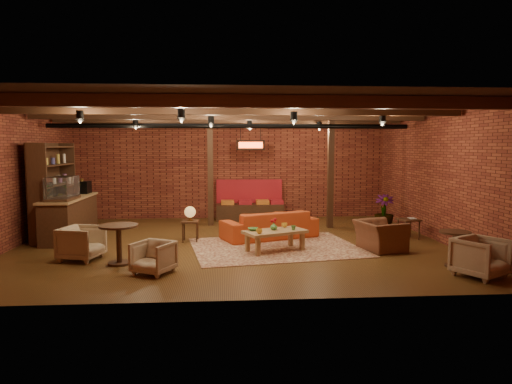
{
  "coord_description": "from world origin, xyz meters",
  "views": [
    {
      "loc": [
        -0.22,
        -10.68,
        2.33
      ],
      "look_at": [
        0.56,
        0.2,
        1.22
      ],
      "focal_mm": 32.0,
      "sensor_mm": 36.0,
      "label": 1
    }
  ],
  "objects": [
    {
      "name": "wall_back",
      "position": [
        0.0,
        4.0,
        1.6
      ],
      "size": [
        10.0,
        0.02,
        3.2
      ],
      "primitive_type": "cube",
      "color": "maroon",
      "rests_on": "ground"
    },
    {
      "name": "post_left",
      "position": [
        -0.6,
        2.6,
        1.6
      ],
      "size": [
        0.16,
        0.16,
        3.2
      ],
      "primitive_type": "cube",
      "color": "#301D10",
      "rests_on": "ground"
    },
    {
      "name": "banquette",
      "position": [
        0.6,
        3.55,
        0.5
      ],
      "size": [
        2.1,
        0.7,
        1.0
      ],
      "primitive_type": null,
      "color": "#A81C26",
      "rests_on": "ground"
    },
    {
      "name": "ceiling_spotlights",
      "position": [
        0.0,
        0.0,
        2.86
      ],
      "size": [
        6.4,
        4.4,
        0.28
      ],
      "primitive_type": null,
      "color": "black",
      "rests_on": "ceiling"
    },
    {
      "name": "wall_right",
      "position": [
        5.0,
        0.0,
        1.6
      ],
      "size": [
        0.02,
        8.0,
        3.2
      ],
      "primitive_type": "cube",
      "color": "maroon",
      "rests_on": "ground"
    },
    {
      "name": "side_table_book",
      "position": [
        4.4,
        0.29,
        0.47
      ],
      "size": [
        0.55,
        0.55,
        0.53
      ],
      "rotation": [
        0.0,
        0.0,
        0.22
      ],
      "color": "#301D10",
      "rests_on": "floor"
    },
    {
      "name": "post_right",
      "position": [
        2.8,
        2.0,
        1.6
      ],
      "size": [
        0.16,
        0.16,
        3.2
      ],
      "primitive_type": "cube",
      "color": "#301D10",
      "rests_on": "ground"
    },
    {
      "name": "armchair_a",
      "position": [
        -3.13,
        -1.28,
        0.38
      ],
      "size": [
        0.86,
        0.9,
        0.76
      ],
      "primitive_type": "imported",
      "rotation": [
        0.0,
        0.0,
        1.31
      ],
      "color": "beige",
      "rests_on": "floor"
    },
    {
      "name": "wall_left",
      "position": [
        -5.0,
        0.0,
        1.6
      ],
      "size": [
        0.02,
        8.0,
        3.2
      ],
      "primitive_type": "cube",
      "color": "maroon",
      "rests_on": "ground"
    },
    {
      "name": "floor",
      "position": [
        0.0,
        0.0,
        0.0
      ],
      "size": [
        10.0,
        10.0,
        0.0
      ],
      "primitive_type": "plane",
      "color": "#37210D",
      "rests_on": "ground"
    },
    {
      "name": "plant_counter",
      "position": [
        -4.0,
        1.2,
        1.22
      ],
      "size": [
        0.35,
        0.39,
        0.3
      ],
      "primitive_type": "imported",
      "color": "#337F33",
      "rests_on": "service_counter"
    },
    {
      "name": "side_table_lamp",
      "position": [
        -1.04,
        0.38,
        0.66
      ],
      "size": [
        0.42,
        0.42,
        0.86
      ],
      "rotation": [
        0.0,
        0.0,
        -0.03
      ],
      "color": "#301D10",
      "rests_on": "floor"
    },
    {
      "name": "service_sign",
      "position": [
        0.6,
        3.1,
        2.35
      ],
      "size": [
        0.86,
        0.06,
        0.3
      ],
      "primitive_type": "cube",
      "color": "#FF4D19",
      "rests_on": "ceiling"
    },
    {
      "name": "armchair_right",
      "position": [
        3.26,
        -0.86,
        0.44
      ],
      "size": [
        0.89,
        1.14,
        0.88
      ],
      "primitive_type": "imported",
      "rotation": [
        0.0,
        0.0,
        1.83
      ],
      "color": "brown",
      "rests_on": "floor"
    },
    {
      "name": "ceiling",
      "position": [
        0.0,
        0.0,
        3.2
      ],
      "size": [
        10.0,
        8.0,
        0.02
      ],
      "primitive_type": "cube",
      "color": "black",
      "rests_on": "wall_back"
    },
    {
      "name": "service_counter",
      "position": [
        -4.1,
        1.0,
        0.8
      ],
      "size": [
        0.8,
        2.5,
        1.6
      ],
      "primitive_type": null,
      "color": "#301D10",
      "rests_on": "ground"
    },
    {
      "name": "round_table_left",
      "position": [
        -2.28,
        -1.7,
        0.53
      ],
      "size": [
        0.75,
        0.75,
        0.79
      ],
      "color": "#301D10",
      "rests_on": "floor"
    },
    {
      "name": "armchair_far",
      "position": [
        4.32,
        -3.05,
        0.39
      ],
      "size": [
        1.01,
        0.99,
        0.78
      ],
      "primitive_type": "imported",
      "rotation": [
        0.0,
        0.0,
        0.52
      ],
      "color": "beige",
      "rests_on": "floor"
    },
    {
      "name": "armchair_b",
      "position": [
        -1.51,
        -2.42,
        0.33
      ],
      "size": [
        0.84,
        0.83,
        0.66
      ],
      "primitive_type": "imported",
      "rotation": [
        0.0,
        0.0,
        -0.48
      ],
      "color": "beige",
      "rests_on": "floor"
    },
    {
      "name": "plant_tall",
      "position": [
        4.31,
        1.82,
        1.44
      ],
      "size": [
        1.95,
        1.95,
        2.87
      ],
      "primitive_type": "imported",
      "rotation": [
        0.0,
        0.0,
        -0.25
      ],
      "color": "#4C7F4C",
      "rests_on": "floor"
    },
    {
      "name": "ceiling_pipe",
      "position": [
        0.0,
        1.6,
        2.85
      ],
      "size": [
        9.6,
        0.12,
        0.12
      ],
      "primitive_type": "cylinder",
      "rotation": [
        0.0,
        1.57,
        0.0
      ],
      "color": "black",
      "rests_on": "ceiling"
    },
    {
      "name": "wall_front",
      "position": [
        0.0,
        -4.0,
        1.6
      ],
      "size": [
        10.0,
        0.02,
        3.2
      ],
      "primitive_type": "cube",
      "color": "maroon",
      "rests_on": "ground"
    },
    {
      "name": "rug",
      "position": [
        0.97,
        -0.46,
        0.01
      ],
      "size": [
        4.14,
        3.41,
        0.01
      ],
      "primitive_type": "cube",
      "rotation": [
        0.0,
        0.0,
        0.16
      ],
      "color": "maroon",
      "rests_on": "floor"
    },
    {
      "name": "ceiling_beams",
      "position": [
        0.0,
        0.0,
        3.08
      ],
      "size": [
        9.8,
        6.4,
        0.22
      ],
      "primitive_type": null,
      "color": "#301D10",
      "rests_on": "ceiling"
    },
    {
      "name": "shelving_hutch",
      "position": [
        -4.5,
        1.1,
        1.2
      ],
      "size": [
        0.52,
        2.0,
        2.4
      ],
      "primitive_type": null,
      "color": "#301D10",
      "rests_on": "ground"
    },
    {
      "name": "sofa",
      "position": [
        0.93,
        0.62,
        0.35
      ],
      "size": [
        2.56,
        1.74,
        0.7
      ],
      "primitive_type": "imported",
      "rotation": [
        0.0,
        0.0,
        3.52
      ],
      "color": "#AC3B18",
      "rests_on": "floor"
    },
    {
      "name": "round_table_right",
      "position": [
        4.22,
        -2.34,
        0.46
      ],
      "size": [
        0.59,
        0.59,
        0.69
      ],
      "color": "#301D10",
      "rests_on": "floor"
    },
    {
      "name": "coffee_table",
      "position": [
        0.89,
        -0.8,
        0.41
      ],
      "size": [
        1.51,
        1.17,
        0.72
      ],
      "rotation": [
        0.0,
        0.0,
        0.43
      ],
      "color": "#9A7A48",
      "rests_on": "floor"
    }
  ]
}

